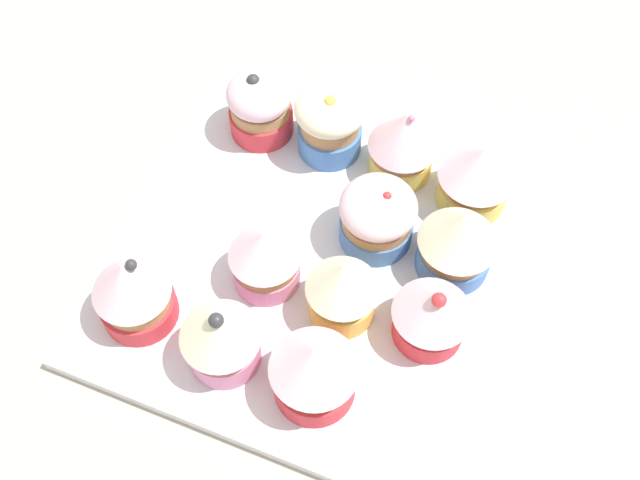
{
  "coord_description": "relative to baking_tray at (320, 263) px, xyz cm",
  "views": [
    {
      "loc": [
        11.75,
        -29.63,
        55.7
      ],
      "look_at": [
        0.0,
        0.0,
        4.2
      ],
      "focal_mm": 42.76,
      "sensor_mm": 36.0,
      "label": 1
    }
  ],
  "objects": [
    {
      "name": "cupcake_6",
      "position": [
        3.51,
        3.77,
        3.76
      ],
      "size": [
        6.34,
        6.34,
        6.49
      ],
      "color": "#477AC6",
      "rests_on": "baking_tray"
    },
    {
      "name": "cupcake_5",
      "position": [
        10.22,
        -3.05,
        3.98
      ],
      "size": [
        6.11,
        6.11,
        6.81
      ],
      "color": "#D1333D",
      "rests_on": "baking_tray"
    },
    {
      "name": "cupcake_0",
      "position": [
        -11.35,
        -9.84,
        4.31
      ],
      "size": [
        6.04,
        6.04,
        7.63
      ],
      "color": "#D1333D",
      "rests_on": "baking_tray"
    },
    {
      "name": "baking_tray",
      "position": [
        0.0,
        0.0,
        0.0
      ],
      "size": [
        32.8,
        32.8,
        1.2
      ],
      "color": "silver",
      "rests_on": "ground_plane"
    },
    {
      "name": "cupcake_10",
      "position": [
        3.19,
        11.2,
        4.47
      ],
      "size": [
        6.06,
        6.06,
        7.57
      ],
      "color": "#EFC651",
      "rests_on": "baking_tray"
    },
    {
      "name": "cupcake_1",
      "position": [
        -3.54,
        -10.75,
        4.31
      ],
      "size": [
        6.07,
        6.07,
        7.41
      ],
      "color": "pink",
      "rests_on": "baking_tray"
    },
    {
      "name": "ground_plane",
      "position": [
        0.0,
        0.0,
        -2.1
      ],
      "size": [
        180.0,
        180.0,
        3.0
      ],
      "primitive_type": "cube",
      "color": "#B2A899"
    },
    {
      "name": "cupcake_4",
      "position": [
        3.32,
        -3.77,
        4.34
      ],
      "size": [
        5.71,
        5.71,
        7.15
      ],
      "color": "#EFC651",
      "rests_on": "baking_tray"
    },
    {
      "name": "cupcake_11",
      "position": [
        9.92,
        10.31,
        4.35
      ],
      "size": [
        6.52,
        6.52,
        7.11
      ],
      "color": "#EFC651",
      "rests_on": "baking_tray"
    },
    {
      "name": "cupcake_2",
      "position": [
        3.78,
        -10.65,
        4.36
      ],
      "size": [
        6.58,
        6.58,
        7.22
      ],
      "color": "#D1333D",
      "rests_on": "baking_tray"
    },
    {
      "name": "cupcake_3",
      "position": [
        -3.37,
        -3.21,
        3.99
      ],
      "size": [
        5.76,
        5.76,
        6.58
      ],
      "color": "pink",
      "rests_on": "baking_tray"
    },
    {
      "name": "cupcake_8",
      "position": [
        -10.12,
        11.01,
        3.87
      ],
      "size": [
        5.81,
        5.81,
        6.9
      ],
      "color": "#D1333D",
      "rests_on": "baking_tray"
    },
    {
      "name": "cupcake_7",
      "position": [
        10.26,
        3.53,
        4.47
      ],
      "size": [
        6.42,
        6.42,
        7.47
      ],
      "color": "#477AC6",
      "rests_on": "baking_tray"
    },
    {
      "name": "cupcake_9",
      "position": [
        -3.55,
        11.3,
        4.24
      ],
      "size": [
        6.22,
        6.22,
        7.3
      ],
      "color": "#477AC6",
      "rests_on": "baking_tray"
    }
  ]
}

